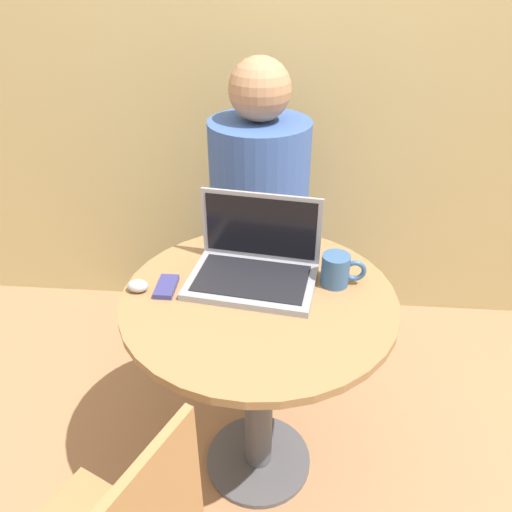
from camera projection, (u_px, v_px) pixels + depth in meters
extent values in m
plane|color=#9E704C|center=(258.00, 461.00, 1.81)|extent=(12.00, 12.00, 0.00)
cube|color=tan|center=(279.00, 32.00, 1.98)|extent=(7.00, 0.05, 2.60)
cylinder|color=#4C4C51|center=(258.00, 459.00, 1.81)|extent=(0.37, 0.37, 0.02)
cylinder|color=#4C4C51|center=(259.00, 389.00, 1.62)|extent=(0.09, 0.09, 0.70)
cylinder|color=olive|center=(259.00, 299.00, 1.43)|extent=(0.79, 0.79, 0.02)
cube|color=gray|center=(252.00, 281.00, 1.46)|extent=(0.40, 0.30, 0.02)
cube|color=black|center=(252.00, 278.00, 1.45)|extent=(0.35, 0.24, 0.00)
cube|color=gray|center=(261.00, 226.00, 1.50)|extent=(0.36, 0.06, 0.22)
cube|color=black|center=(261.00, 227.00, 1.49)|extent=(0.33, 0.05, 0.19)
cube|color=navy|center=(166.00, 287.00, 1.44)|extent=(0.05, 0.11, 0.02)
ellipsoid|color=#B2B2B7|center=(138.00, 286.00, 1.43)|extent=(0.06, 0.04, 0.04)
cylinder|color=#335684|center=(335.00, 270.00, 1.44)|extent=(0.08, 0.08, 0.10)
torus|color=#335684|center=(355.00, 271.00, 1.44)|extent=(0.07, 0.01, 0.07)
cube|color=#3D4766|center=(263.00, 290.00, 2.34)|extent=(0.39, 0.55, 0.44)
cylinder|color=#38569E|center=(259.00, 200.00, 1.94)|extent=(0.38, 0.38, 0.62)
sphere|color=#A87A56|center=(260.00, 89.00, 1.72)|extent=(0.22, 0.22, 0.22)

